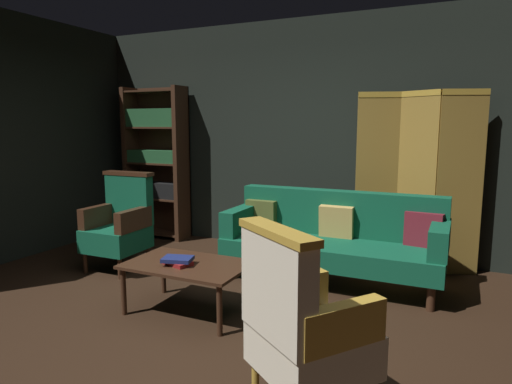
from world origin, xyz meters
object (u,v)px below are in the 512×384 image
at_px(bookshelf, 156,159).
at_px(coffee_table, 188,269).
at_px(armchair_wing_left, 120,224).
at_px(folding_screen, 417,178).
at_px(book_navy_cloth, 178,259).
at_px(book_red_leather, 178,263).
at_px(armchair_gilt_accent, 303,325).
at_px(velvet_couch, 334,236).

distance_m(bookshelf, coffee_table, 2.80).
relative_size(coffee_table, armchair_wing_left, 0.96).
relative_size(folding_screen, book_navy_cloth, 8.00).
relative_size(bookshelf, armchair_wing_left, 1.97).
bearing_deg(book_red_leather, bookshelf, 130.31).
xyz_separation_m(folding_screen, armchair_wing_left, (-2.88, -1.33, -0.50)).
xyz_separation_m(armchair_gilt_accent, book_navy_cloth, (-1.34, 0.78, -0.02)).
bearing_deg(book_red_leather, velvet_couch, 55.15).
relative_size(armchair_wing_left, book_red_leather, 4.45).
relative_size(bookshelf, coffee_table, 2.05).
bearing_deg(bookshelf, armchair_gilt_accent, -42.65).
relative_size(bookshelf, velvet_couch, 0.97).
bearing_deg(folding_screen, velvet_couch, -133.03).
relative_size(bookshelf, armchair_gilt_accent, 1.97).
bearing_deg(folding_screen, book_red_leather, -127.96).
bearing_deg(armchair_wing_left, book_navy_cloth, -30.72).
bearing_deg(bookshelf, armchair_wing_left, -69.24).
distance_m(velvet_couch, armchair_wing_left, 2.27).
distance_m(folding_screen, velvet_couch, 1.14).
bearing_deg(coffee_table, bookshelf, 132.06).
relative_size(folding_screen, coffee_table, 1.90).
relative_size(armchair_gilt_accent, armchair_wing_left, 1.00).
relative_size(armchair_wing_left, book_navy_cloth, 4.38).
distance_m(folding_screen, bookshelf, 3.39).
xyz_separation_m(bookshelf, coffee_table, (1.82, -2.01, -0.71)).
bearing_deg(velvet_couch, armchair_wing_left, -164.89).
bearing_deg(armchair_gilt_accent, bookshelf, 137.35).
distance_m(armchair_gilt_accent, armchair_wing_left, 3.01).
xyz_separation_m(bookshelf, book_red_leather, (1.77, -2.08, -0.65)).
bearing_deg(velvet_couch, book_navy_cloth, -124.85).
distance_m(bookshelf, armchair_gilt_accent, 4.26).
bearing_deg(velvet_couch, folding_screen, 46.97).
distance_m(velvet_couch, book_navy_cloth, 1.64).
bearing_deg(book_navy_cloth, velvet_couch, 55.15).
xyz_separation_m(velvet_couch, book_navy_cloth, (-0.93, -1.34, 0.01)).
xyz_separation_m(armchair_wing_left, book_red_leather, (1.26, -0.75, -0.05)).
distance_m(bookshelf, velvet_couch, 2.87).
bearing_deg(coffee_table, velvet_couch, 55.19).
bearing_deg(folding_screen, book_navy_cloth, -127.96).
distance_m(coffee_table, book_navy_cloth, 0.13).
xyz_separation_m(velvet_couch, armchair_wing_left, (-2.20, -0.59, 0.04)).
distance_m(folding_screen, armchair_wing_left, 3.21).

